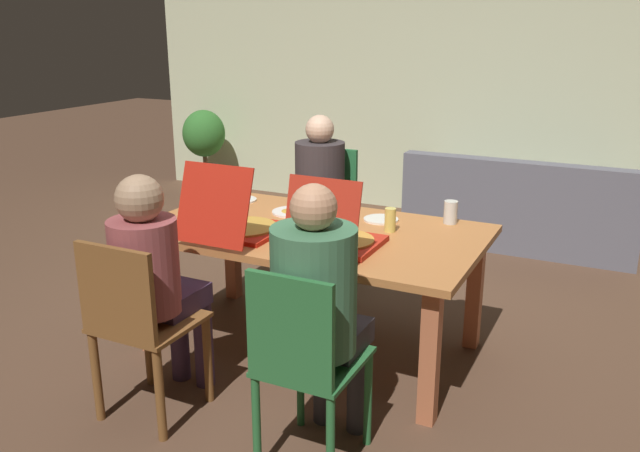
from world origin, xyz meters
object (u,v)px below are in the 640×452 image
object	(u,v)px
chair_1	(325,208)
drinking_glass_0	(390,220)
pizza_box_0	(239,225)
pizza_box_1	(338,239)
plate_1	(170,225)
potted_plant	(204,143)
plate_2	(292,211)
chair_2	(137,323)
chair_0	(304,360)
couch	(521,213)
dining_table	(312,244)
person_2	(154,272)
plate_3	(381,219)
plate_0	(241,199)
drinking_glass_1	(451,212)
person_0	(319,300)
person_1	(317,188)

from	to	relation	value
chair_1	drinking_glass_0	size ratio (longest dim) A/B	7.38
pizza_box_0	pizza_box_1	bearing A→B (deg)	2.90
plate_1	pizza_box_0	bearing A→B (deg)	5.77
potted_plant	plate_2	bearing A→B (deg)	-45.67
chair_2	pizza_box_1	size ratio (longest dim) A/B	1.92
chair_0	pizza_box_0	size ratio (longest dim) A/B	1.69
pizza_box_0	couch	world-z (taller)	pizza_box_0
dining_table	person_2	distance (m)	0.96
plate_2	plate_3	size ratio (longest dim) A/B	1.22
pizza_box_1	couch	size ratio (longest dim) A/B	0.25
couch	person_2	bearing A→B (deg)	-108.72
chair_2	plate_0	world-z (taller)	chair_2
plate_1	plate_2	distance (m)	0.74
chair_0	drinking_glass_1	world-z (taller)	chair_0
chair_2	plate_0	distance (m)	1.41
chair_0	plate_3	xyz separation A→B (m)	(-0.19, 1.35, 0.22)
person_0	plate_1	bearing A→B (deg)	155.14
chair_2	pizza_box_1	world-z (taller)	pizza_box_1
person_0	chair_1	size ratio (longest dim) A/B	1.27
chair_2	pizza_box_0	xyz separation A→B (m)	(0.09, 0.75, 0.29)
chair_2	person_2	xyz separation A→B (m)	(-0.00, 0.15, 0.21)
chair_1	couch	world-z (taller)	chair_1
dining_table	potted_plant	distance (m)	3.90
drinking_glass_1	person_0	bearing A→B (deg)	-98.30
plate_2	chair_2	bearing A→B (deg)	-96.90
chair_1	potted_plant	size ratio (longest dim) A/B	1.05
pizza_box_1	potted_plant	distance (m)	4.27
chair_0	person_0	bearing A→B (deg)	90.00
person_2	couch	distance (m)	3.61
plate_2	potted_plant	xyz separation A→B (m)	(-2.48, 2.54, -0.18)
chair_0	pizza_box_0	xyz separation A→B (m)	(-0.79, 0.75, 0.27)
drinking_glass_1	person_1	bearing A→B (deg)	158.10
pizza_box_1	couch	world-z (taller)	pizza_box_1
chair_1	plate_0	world-z (taller)	chair_1
drinking_glass_1	couch	distance (m)	2.15
person_0	pizza_box_0	xyz separation A→B (m)	(-0.79, 0.61, 0.05)
chair_1	drinking_glass_1	world-z (taller)	chair_1
pizza_box_1	plate_3	size ratio (longest dim) A/B	2.35
dining_table	couch	bearing A→B (deg)	73.55
pizza_box_1	plate_0	xyz separation A→B (m)	(-0.96, 0.58, -0.04)
chair_0	potted_plant	size ratio (longest dim) A/B	1.00
plate_3	drinking_glass_1	world-z (taller)	drinking_glass_1
pizza_box_0	drinking_glass_1	distance (m)	1.22
person_0	plate_0	distance (m)	1.69
chair_0	drinking_glass_1	bearing A→B (deg)	82.48
drinking_glass_1	potted_plant	xyz separation A→B (m)	(-3.40, 2.33, -0.24)
plate_0	chair_0	bearing A→B (deg)	-49.42
drinking_glass_1	couch	size ratio (longest dim) A/B	0.07
chair_2	plate_0	bearing A→B (deg)	101.89
drinking_glass_0	couch	xyz separation A→B (m)	(0.34, 2.38, -0.54)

